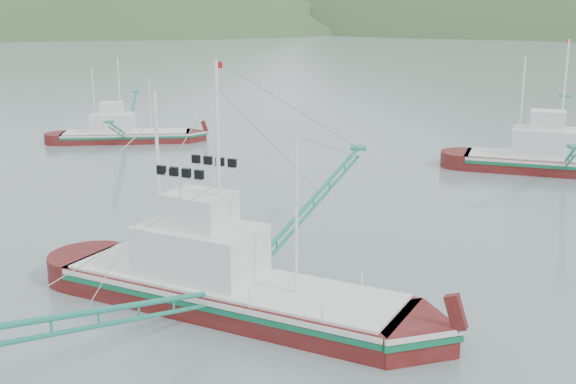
{
  "coord_description": "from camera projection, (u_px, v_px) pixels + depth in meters",
  "views": [
    {
      "loc": [
        3.52,
        -31.17,
        12.74
      ],
      "look_at": [
        0.0,
        6.0,
        3.2
      ],
      "focal_mm": 45.0,
      "sensor_mm": 36.0,
      "label": 1
    }
  ],
  "objects": [
    {
      "name": "ground",
      "position": [
        276.0,
        290.0,
        33.54
      ],
      "size": [
        1200.0,
        1200.0,
        0.0
      ],
      "primitive_type": "plane",
      "color": "slate",
      "rests_on": "ground"
    },
    {
      "name": "headland_left",
      "position": [
        24.0,
        32.0,
        397.22
      ],
      "size": [
        448.0,
        308.0,
        210.0
      ],
      "primitive_type": "ellipsoid",
      "color": "#324F29",
      "rests_on": "ground"
    },
    {
      "name": "bg_boat_right",
      "position": [
        564.0,
        148.0,
        56.92
      ],
      "size": [
        15.88,
        27.36,
        11.26
      ],
      "rotation": [
        0.0,
        0.0,
        -0.24
      ],
      "color": "#500E0D",
      "rests_on": "ground"
    },
    {
      "name": "ridge_distant",
      "position": [
        392.0,
        25.0,
        570.95
      ],
      "size": [
        960.0,
        400.0,
        240.0
      ],
      "primitive_type": "ellipsoid",
      "color": "slate",
      "rests_on": "ground"
    },
    {
      "name": "bg_boat_left",
      "position": [
        124.0,
        126.0,
        70.28
      ],
      "size": [
        12.72,
        22.06,
        9.03
      ],
      "rotation": [
        0.0,
        0.0,
        0.2
      ],
      "color": "#500E0D",
      "rests_on": "ground"
    },
    {
      "name": "main_boat",
      "position": [
        228.0,
        258.0,
        30.94
      ],
      "size": [
        16.18,
        27.34,
        11.56
      ],
      "rotation": [
        0.0,
        0.0,
        -0.39
      ],
      "color": "#500E0D",
      "rests_on": "ground"
    }
  ]
}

